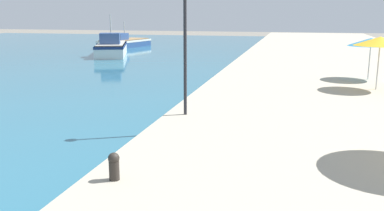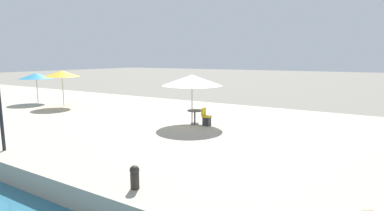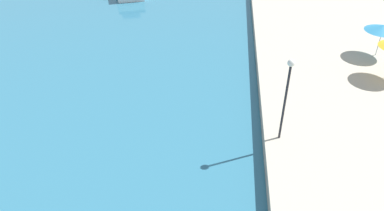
% 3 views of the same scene
% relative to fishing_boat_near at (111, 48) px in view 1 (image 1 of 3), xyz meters
% --- Properties ---
extents(quay_promenade, '(16.00, 90.00, 0.77)m').
position_rel_fishing_boat_near_xyz_m(quay_promenade, '(21.96, -5.57, -0.49)').
color(quay_promenade, '#B2A893').
rests_on(quay_promenade, ground_plane).
extents(fishing_boat_near, '(5.37, 8.49, 4.21)m').
position_rel_fishing_boat_near_xyz_m(fishing_boat_near, '(0.00, 0.00, 0.00)').
color(fishing_boat_near, silver).
rests_on(fishing_boat_near, water_basin).
extents(fishing_boat_mid, '(4.79, 8.33, 3.23)m').
position_rel_fishing_boat_near_xyz_m(fishing_boat_mid, '(-2.90, 10.41, -0.19)').
color(fishing_boat_mid, navy).
rests_on(fishing_boat_mid, water_basin).
extents(cafe_umbrella_white, '(2.50, 2.50, 2.60)m').
position_rel_fishing_boat_near_xyz_m(cafe_umbrella_white, '(22.61, -18.89, 2.27)').
color(cafe_umbrella_white, '#B7B7B7').
rests_on(cafe_umbrella_white, quay_promenade).
extents(cafe_umbrella_striped, '(2.53, 2.53, 2.34)m').
position_rel_fishing_boat_near_xyz_m(cafe_umbrella_striped, '(22.72, -15.54, 2.01)').
color(cafe_umbrella_striped, '#B7B7B7').
rests_on(cafe_umbrella_striped, quay_promenade).
extents(mooring_bollard, '(0.26, 0.26, 0.65)m').
position_rel_fishing_boat_near_xyz_m(mooring_bollard, '(14.74, -32.78, 0.24)').
color(mooring_bollard, '#2D2823').
rests_on(mooring_bollard, quay_promenade).
extents(lamppost, '(0.36, 0.36, 4.56)m').
position_rel_fishing_boat_near_xyz_m(lamppost, '(14.73, -26.20, 2.99)').
color(lamppost, '#232328').
rests_on(lamppost, quay_promenade).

